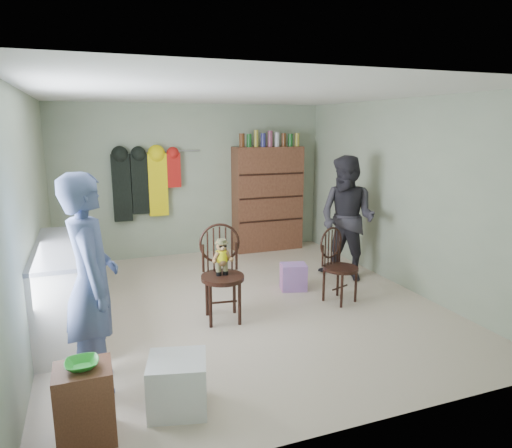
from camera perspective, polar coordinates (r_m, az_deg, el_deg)
name	(u,v)px	position (r m, az deg, el deg)	size (l,w,h in m)	color
ground_plane	(243,304)	(5.69, -1.68, -9.98)	(5.00, 5.00, 0.00)	beige
room_walls	(228,172)	(5.81, -3.48, 6.53)	(5.00, 5.00, 5.00)	#A2AE91
counter	(69,287)	(5.28, -22.36, -7.29)	(0.64, 1.86, 0.94)	silver
stool	(85,404)	(3.57, -20.56, -20.32)	(0.38, 0.33, 0.55)	brown
bowl	(82,364)	(3.42, -20.95, -16.05)	(0.22, 0.22, 0.05)	green
plastic_tub	(178,384)	(3.75, -9.77, -19.11)	(0.44, 0.42, 0.42)	white
chair_front	(222,266)	(5.11, -4.32, -5.30)	(0.54, 0.54, 1.08)	black
chair_far	(337,262)	(5.74, 10.13, -4.74)	(0.53, 0.53, 0.92)	black
striped_bag	(293,277)	(6.14, 4.70, -6.60)	(0.33, 0.26, 0.35)	#E572C5
person_left	(91,284)	(3.93, -19.89, -7.03)	(0.66, 0.43, 1.81)	#4A5A89
person_right	(347,219)	(6.50, 11.32, 0.67)	(0.85, 0.66, 1.75)	#2D2B33
dresser	(268,198)	(7.96, 1.46, 3.29)	(1.20, 0.39, 2.08)	brown
coat_rack	(145,183)	(7.48, -13.76, 4.94)	(1.42, 0.12, 1.09)	#99999E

